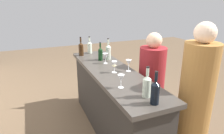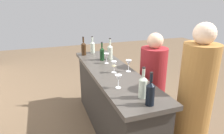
% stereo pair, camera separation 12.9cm
% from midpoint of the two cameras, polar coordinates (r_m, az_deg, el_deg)
% --- Properties ---
extents(ground_plane, '(12.00, 12.00, 0.00)m').
position_cam_midpoint_polar(ground_plane, '(3.10, 1.25, -17.67)').
color(ground_plane, brown).
extents(bar_counter, '(2.18, 0.57, 0.94)m').
position_cam_midpoint_polar(bar_counter, '(2.84, 1.32, -9.92)').
color(bar_counter, '#2A2723').
rests_on(bar_counter, ground).
extents(wine_bottle_leftmost_near_black, '(0.08, 0.08, 0.31)m').
position_cam_midpoint_polar(wine_bottle_leftmost_near_black, '(1.81, 12.93, -7.21)').
color(wine_bottle_leftmost_near_black, black).
rests_on(wine_bottle_leftmost_near_black, bar_counter).
extents(wine_bottle_second_left_clear_pale, '(0.08, 0.08, 0.31)m').
position_cam_midpoint_polar(wine_bottle_second_left_clear_pale, '(1.93, 10.74, -5.47)').
color(wine_bottle_second_left_clear_pale, '#B7C6B2').
rests_on(wine_bottle_second_left_clear_pale, bar_counter).
extents(wine_bottle_center_dark_green, '(0.07, 0.07, 0.28)m').
position_cam_midpoint_polar(wine_bottle_center_dark_green, '(3.08, -1.68, 3.90)').
color(wine_bottle_center_dark_green, black).
rests_on(wine_bottle_center_dark_green, bar_counter).
extents(wine_bottle_second_right_clear_pale, '(0.08, 0.08, 0.33)m').
position_cam_midpoint_polar(wine_bottle_second_right_clear_pale, '(3.12, 0.62, 4.46)').
color(wine_bottle_second_right_clear_pale, '#B7C6B2').
rests_on(wine_bottle_second_right_clear_pale, bar_counter).
extents(wine_bottle_rightmost_amber_brown, '(0.08, 0.08, 0.31)m').
position_cam_midpoint_polar(wine_bottle_rightmost_amber_brown, '(3.40, -7.04, 5.35)').
color(wine_bottle_rightmost_amber_brown, '#331E0F').
rests_on(wine_bottle_rightmost_amber_brown, bar_counter).
extents(wine_bottle_far_right_clear_pale, '(0.08, 0.08, 0.29)m').
position_cam_midpoint_polar(wine_bottle_far_right_clear_pale, '(3.53, -4.55, 5.81)').
color(wine_bottle_far_right_clear_pale, '#B7C6B2').
rests_on(wine_bottle_far_right_clear_pale, bar_counter).
extents(wine_glass_near_left, '(0.08, 0.08, 0.16)m').
position_cam_midpoint_polar(wine_glass_near_left, '(2.60, 6.21, 1.12)').
color(wine_glass_near_left, white).
rests_on(wine_glass_near_left, bar_counter).
extents(wine_glass_near_center, '(0.08, 0.08, 0.15)m').
position_cam_midpoint_polar(wine_glass_near_center, '(2.93, -0.31, 3.08)').
color(wine_glass_near_center, white).
rests_on(wine_glass_near_center, bar_counter).
extents(wine_glass_near_right, '(0.07, 0.07, 0.15)m').
position_cam_midpoint_polar(wine_glass_near_right, '(2.55, 2.06, 0.57)').
color(wine_glass_near_right, white).
rests_on(wine_glass_near_right, bar_counter).
extents(wine_glass_far_left, '(0.07, 0.07, 0.15)m').
position_cam_midpoint_polar(wine_glass_far_left, '(2.11, 3.59, -3.34)').
color(wine_glass_far_left, white).
rests_on(wine_glass_far_left, bar_counter).
extents(person_left_guest, '(0.47, 0.47, 1.64)m').
position_cam_midpoint_polar(person_left_guest, '(2.43, 23.89, -9.52)').
color(person_left_guest, '#9E6B33').
rests_on(person_left_guest, ground).
extents(person_center_guest, '(0.45, 0.45, 1.42)m').
position_cam_midpoint_polar(person_center_guest, '(2.98, 12.62, -5.34)').
color(person_center_guest, maroon).
rests_on(person_center_guest, ground).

